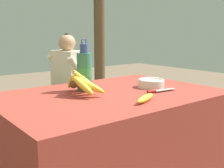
% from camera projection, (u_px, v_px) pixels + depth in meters
% --- Properties ---
extents(market_counter, '(1.28, 0.87, 0.72)m').
position_uv_depth(market_counter, '(110.00, 151.00, 1.70)').
color(market_counter, maroon).
rests_on(market_counter, ground_plane).
extents(banana_bunch_ripe, '(0.19, 0.31, 0.16)m').
position_uv_depth(banana_bunch_ripe, '(81.00, 83.00, 1.56)').
color(banana_bunch_ripe, '#4C381E').
rests_on(banana_bunch_ripe, market_counter).
extents(serving_bowl, '(0.17, 0.17, 0.05)m').
position_uv_depth(serving_bowl, '(151.00, 83.00, 1.80)').
color(serving_bowl, silver).
rests_on(serving_bowl, market_counter).
extents(water_bottle, '(0.09, 0.09, 0.31)m').
position_uv_depth(water_bottle, '(84.00, 71.00, 1.69)').
color(water_bottle, '#337556').
rests_on(water_bottle, market_counter).
extents(loose_banana_front, '(0.19, 0.11, 0.04)m').
position_uv_depth(loose_banana_front, '(146.00, 98.00, 1.43)').
color(loose_banana_front, gold).
rests_on(loose_banana_front, market_counter).
extents(knife, '(0.21, 0.05, 0.02)m').
position_uv_depth(knife, '(157.00, 91.00, 1.65)').
color(knife, '#BCBCC1').
rests_on(knife, market_counter).
extents(wooden_bench, '(1.86, 0.32, 0.43)m').
position_uv_depth(wooden_bench, '(31.00, 104.00, 2.81)').
color(wooden_bench, brown).
rests_on(wooden_bench, ground_plane).
extents(seated_vendor, '(0.44, 0.42, 1.06)m').
position_uv_depth(seated_vendor, '(64.00, 77.00, 2.95)').
color(seated_vendor, '#232328').
rests_on(seated_vendor, ground_plane).
extents(support_post_far, '(0.14, 0.14, 2.66)m').
position_uv_depth(support_post_far, '(99.00, 12.00, 3.59)').
color(support_post_far, '#4C3823').
rests_on(support_post_far, ground_plane).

